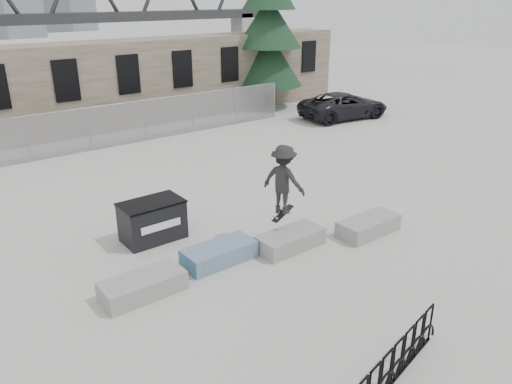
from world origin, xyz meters
TOP-DOWN VIEW (x-y plane):
  - ground at (0.00, 0.00)m, footprint 120.00×120.00m
  - stone_wall at (0.00, 16.24)m, footprint 36.00×2.58m
  - chainlink_fence at (-0.00, 12.50)m, footprint 22.06×0.06m
  - planter_far_left at (-3.50, 0.08)m, footprint 2.00×0.90m
  - planter_center_left at (-1.15, 0.29)m, footprint 2.00×0.90m
  - planter_center_right at (0.89, -0.30)m, footprint 2.00×0.90m
  - planter_offset at (3.39, -1.05)m, footprint 2.00×0.90m
  - dumpster at (-1.93, 2.62)m, footprint 1.81×1.11m
  - bike_rack at (-1.71, -5.60)m, footprint 4.85×1.02m
  - spruce_tree at (12.53, 14.96)m, footprint 4.24×4.24m
  - truss_bridge at (10.00, 55.00)m, footprint 70.00×3.00m
  - suv at (14.02, 9.80)m, footprint 5.69×3.24m
  - skateboarder at (0.98, 0.14)m, footprint 1.14×1.47m

SIDE VIEW (x-z plane):
  - ground at x=0.00m, z-range 0.00..0.00m
  - planter_far_left at x=-3.50m, z-range 0.02..0.51m
  - planter_center_left at x=-1.15m, z-range 0.02..0.51m
  - planter_center_right at x=0.89m, z-range 0.02..0.51m
  - planter_offset at x=3.39m, z-range 0.02..0.51m
  - bike_rack at x=-1.71m, z-range -0.01..0.89m
  - dumpster at x=-1.93m, z-range 0.01..1.20m
  - suv at x=14.02m, z-range 0.00..1.50m
  - chainlink_fence at x=0.00m, z-range 0.03..2.05m
  - skateboarder at x=0.98m, z-range 0.83..3.03m
  - stone_wall at x=0.00m, z-range 0.01..4.51m
  - truss_bridge at x=10.00m, z-range -0.77..9.03m
  - spruce_tree at x=12.53m, z-range -0.80..10.70m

